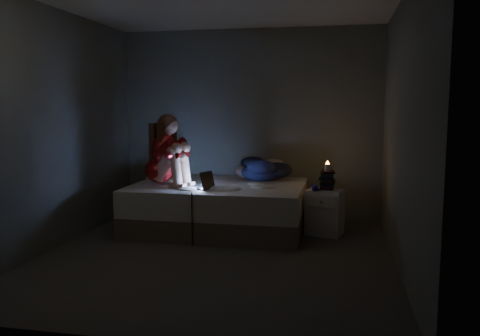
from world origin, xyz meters
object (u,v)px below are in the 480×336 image
(candle, at_px, (327,167))
(laptop, at_px, (199,179))
(phone, at_px, (318,190))
(woman, at_px, (159,149))
(bed, at_px, (219,207))
(nightstand, at_px, (325,212))

(candle, bearing_deg, laptop, -163.84)
(candle, xyz_separation_m, phone, (-0.10, -0.11, -0.27))
(woman, distance_m, phone, 1.99)
(bed, height_order, phone, bed)
(bed, bearing_deg, candle, 2.29)
(bed, distance_m, woman, 1.04)
(bed, xyz_separation_m, woman, (-0.69, -0.25, 0.73))
(phone, bearing_deg, laptop, -149.50)
(bed, bearing_deg, woman, -160.11)
(phone, bearing_deg, nightstand, 55.79)
(laptop, bearing_deg, nightstand, 38.77)
(woman, bearing_deg, phone, 24.47)
(nightstand, bearing_deg, candle, 79.73)
(woman, bearing_deg, nightstand, 26.01)
(laptop, height_order, nightstand, laptop)
(bed, height_order, laptop, laptop)
(woman, relative_size, laptop, 2.82)
(nightstand, height_order, candle, candle)
(laptop, bearing_deg, candle, 40.20)
(bed, bearing_deg, phone, -2.52)
(phone, bearing_deg, woman, -156.81)
(woman, bearing_deg, laptop, 5.17)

